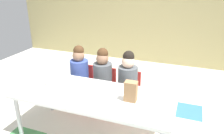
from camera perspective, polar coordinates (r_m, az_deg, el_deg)
The scene contains 9 objects.
ground_plane at distance 3.16m, azimuth 1.48°, elevation -12.55°, with size 6.67×4.72×0.02m.
craft_table at distance 2.51m, azimuth -4.86°, elevation -7.88°, with size 1.80×0.75×0.57m.
seated_child_near_camera at distance 3.19m, azimuth -8.36°, elevation -0.87°, with size 0.32×0.31×0.92m.
seated_child_middle_seat at distance 3.04m, azimuth -2.37°, elevation -1.78°, with size 0.32×0.32×0.92m.
seated_child_far_right at distance 2.93m, azimuth 4.15°, elevation -2.75°, with size 0.32×0.32×0.92m.
paper_bag_brown at distance 2.31m, azimuth 4.89°, elevation -6.30°, with size 0.13×0.09×0.22m, color #9E754C.
paper_plate_near_edge at distance 2.80m, azimuth -15.68°, elevation -4.29°, with size 0.18×0.18×0.01m, color white.
paper_plate_center_table at distance 2.33m, azimuth -1.81°, elevation -8.92°, with size 0.18×0.18×0.01m, color white.
donut_powdered_on_plate at distance 2.79m, azimuth -15.73°, elevation -3.88°, with size 0.12×0.12×0.04m, color white.
Camera 1 is at (0.85, -2.49, 1.75)m, focal length 35.34 mm.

